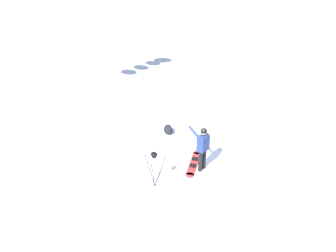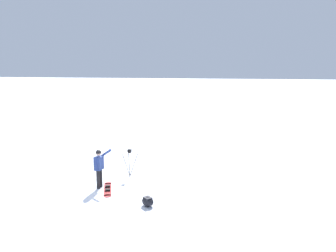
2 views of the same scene
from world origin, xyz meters
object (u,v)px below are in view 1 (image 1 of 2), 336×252
Objects in this scene: snowboarder at (203,145)px; snowboard at (194,163)px; gear_bag_large at (168,130)px; camera_tripod at (154,163)px.

snowboard is at bearing 73.49° from snowboarder.
camera_tripod reaches higher than gear_bag_large.
gear_bag_large is 3.61m from camera_tripod.
gear_bag_large is at bearing 62.31° from snowboarder.
snowboard is 2.06m from camera_tripod.
snowboard is 2.65× the size of gear_bag_large.
gear_bag_large is (1.18, 2.08, 0.16)m from snowboard.
gear_bag_large is 0.50× the size of camera_tripod.
camera_tripod reaches higher than snowboard.
gear_bag_large is at bearing 31.17° from camera_tripod.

